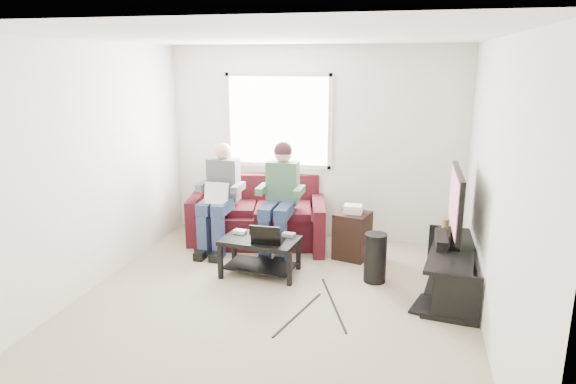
{
  "coord_description": "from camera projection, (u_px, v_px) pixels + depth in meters",
  "views": [
    {
      "loc": [
        1.26,
        -4.53,
        2.4
      ],
      "look_at": [
        0.03,
        0.6,
        1.04
      ],
      "focal_mm": 32.0,
      "sensor_mm": 36.0,
      "label": 1
    }
  ],
  "objects": [
    {
      "name": "person_left",
      "position": [
        220.0,
        192.0,
        6.62
      ],
      "size": [
        0.4,
        0.7,
        1.36
      ],
      "color": "#2F4969",
      "rests_on": "sofa"
    },
    {
      "name": "drink_cup",
      "position": [
        445.0,
        224.0,
        5.96
      ],
      "size": [
        0.08,
        0.08,
        0.12
      ],
      "primitive_type": "cylinder",
      "color": "#9C7443",
      "rests_on": "tv_stand"
    },
    {
      "name": "subwoofer",
      "position": [
        375.0,
        258.0,
        5.68
      ],
      "size": [
        0.24,
        0.24,
        0.56
      ],
      "primitive_type": "cylinder",
      "color": "black",
      "rests_on": "floor"
    },
    {
      "name": "tv_stand",
      "position": [
        451.0,
        272.0,
        5.44
      ],
      "size": [
        0.64,
        1.53,
        0.49
      ],
      "color": "black",
      "rests_on": "floor"
    },
    {
      "name": "controller_b",
      "position": [
        256.0,
        231.0,
        6.03
      ],
      "size": [
        0.15,
        0.11,
        0.04
      ],
      "primitive_type": "cube",
      "rotation": [
        0.0,
        0.0,
        -0.17
      ],
      "color": "black",
      "rests_on": "coffee_table"
    },
    {
      "name": "wall_left",
      "position": [
        83.0,
        170.0,
        5.28
      ],
      "size": [
        0.0,
        4.5,
        4.5
      ],
      "primitive_type": "plane",
      "rotation": [
        1.57,
        0.0,
        1.57
      ],
      "color": "white",
      "rests_on": "floor"
    },
    {
      "name": "controller_a",
      "position": [
        240.0,
        232.0,
        6.01
      ],
      "size": [
        0.15,
        0.11,
        0.04
      ],
      "primitive_type": "cube",
      "rotation": [
        0.0,
        0.0,
        -0.18
      ],
      "color": "silver",
      "rests_on": "coffee_table"
    },
    {
      "name": "coffee_table",
      "position": [
        260.0,
        248.0,
        5.87
      ],
      "size": [
        0.91,
        0.62,
        0.43
      ],
      "color": "black",
      "rests_on": "floor"
    },
    {
      "name": "console_white",
      "position": [
        455.0,
        281.0,
        5.05
      ],
      "size": [
        0.3,
        0.22,
        0.06
      ],
      "primitive_type": "cube",
      "color": "silver",
      "rests_on": "tv_stand"
    },
    {
      "name": "wall_front",
      "position": [
        157.0,
        275.0,
        2.71
      ],
      "size": [
        4.5,
        0.0,
        4.5
      ],
      "primitive_type": "plane",
      "rotation": [
        -1.57,
        0.0,
        0.0
      ],
      "color": "white",
      "rests_on": "floor"
    },
    {
      "name": "person_right",
      "position": [
        280.0,
        191.0,
        6.44
      ],
      "size": [
        0.4,
        0.71,
        1.41
      ],
      "color": "#2F4969",
      "rests_on": "sofa"
    },
    {
      "name": "keyboard_floor",
      "position": [
        422.0,
        304.0,
        5.17
      ],
      "size": [
        0.28,
        0.49,
        0.03
      ],
      "primitive_type": "cube",
      "rotation": [
        0.0,
        0.0,
        -0.29
      ],
      "color": "black",
      "rests_on": "floor"
    },
    {
      "name": "controller_c",
      "position": [
        289.0,
        235.0,
        5.91
      ],
      "size": [
        0.15,
        0.11,
        0.04
      ],
      "primitive_type": "cube",
      "rotation": [
        0.0,
        0.0,
        -0.13
      ],
      "color": "gray",
      "rests_on": "coffee_table"
    },
    {
      "name": "tv",
      "position": [
        456.0,
        203.0,
        5.36
      ],
      "size": [
        0.12,
        1.1,
        0.81
      ],
      "color": "black",
      "rests_on": "tv_stand"
    },
    {
      "name": "laptop_silver",
      "position": [
        214.0,
        197.0,
        6.43
      ],
      "size": [
        0.37,
        0.31,
        0.24
      ],
      "primitive_type": null,
      "rotation": [
        0.0,
        0.0,
        0.32
      ],
      "color": "silver",
      "rests_on": "person_left"
    },
    {
      "name": "window",
      "position": [
        278.0,
        121.0,
        6.97
      ],
      "size": [
        1.48,
        0.04,
        1.28
      ],
      "color": "white",
      "rests_on": "wall_back"
    },
    {
      "name": "console_black",
      "position": [
        452.0,
        267.0,
        5.38
      ],
      "size": [
        0.38,
        0.3,
        0.07
      ],
      "primitive_type": "cube",
      "color": "black",
      "rests_on": "tv_stand"
    },
    {
      "name": "wall_back",
      "position": [
        314.0,
        144.0,
        6.95
      ],
      "size": [
        4.5,
        0.0,
        4.5
      ],
      "primitive_type": "plane",
      "rotation": [
        1.57,
        0.0,
        0.0
      ],
      "color": "white",
      "rests_on": "floor"
    },
    {
      "name": "laptop_black",
      "position": [
        268.0,
        232.0,
        5.71
      ],
      "size": [
        0.34,
        0.25,
        0.24
      ],
      "primitive_type": null,
      "rotation": [
        0.0,
        0.0,
        0.02
      ],
      "color": "black",
      "rests_on": "coffee_table"
    },
    {
      "name": "sofa",
      "position": [
        257.0,
        218.0,
        6.94
      ],
      "size": [
        2.03,
        1.18,
        0.87
      ],
      "color": "#411011",
      "rests_on": "floor"
    },
    {
      "name": "floor",
      "position": [
        271.0,
        306.0,
        5.16
      ],
      "size": [
        4.5,
        4.5,
        0.0
      ],
      "primitive_type": "plane",
      "color": "tan",
      "rests_on": "ground"
    },
    {
      "name": "wall_right",
      "position": [
        496.0,
        193.0,
        4.38
      ],
      "size": [
        0.0,
        4.5,
        4.5
      ],
      "primitive_type": "plane",
      "rotation": [
        1.57,
        0.0,
        -1.57
      ],
      "color": "white",
      "rests_on": "floor"
    },
    {
      "name": "end_table",
      "position": [
        352.0,
        234.0,
        6.36
      ],
      "size": [
        0.39,
        0.39,
        0.68
      ],
      "color": "black",
      "rests_on": "floor"
    },
    {
      "name": "ceiling",
      "position": [
        269.0,
        37.0,
        4.51
      ],
      "size": [
        4.5,
        4.5,
        0.0
      ],
      "primitive_type": "plane",
      "rotation": [
        3.14,
        0.0,
        0.0
      ],
      "color": "white",
      "rests_on": "wall_back"
    },
    {
      "name": "console_grey",
      "position": [
        450.0,
        255.0,
        5.71
      ],
      "size": [
        0.34,
        0.26,
        0.08
      ],
      "primitive_type": "cube",
      "color": "gray",
      "rests_on": "tv_stand"
    },
    {
      "name": "soundbar",
      "position": [
        441.0,
        239.0,
        5.48
      ],
      "size": [
        0.12,
        0.5,
        0.1
      ],
      "primitive_type": "cube",
      "color": "black",
      "rests_on": "tv_stand"
    }
  ]
}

